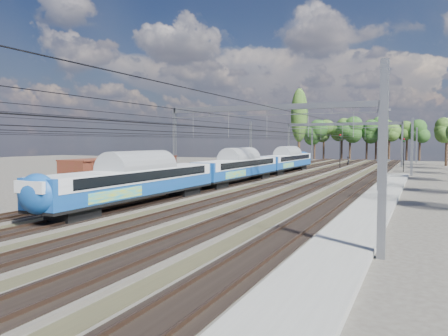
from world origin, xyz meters
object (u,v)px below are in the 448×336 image
at_px(emu_train, 238,164).
at_px(worker, 348,161).
at_px(freight_boxcar, 125,174).
at_px(signal_near, 340,147).
at_px(signal_far, 404,150).

relative_size(emu_train, worker, 30.76).
height_order(freight_boxcar, worker, freight_boxcar).
xyz_separation_m(emu_train, freight_boxcar, (-4.50, -15.51, -0.34)).
height_order(worker, signal_near, signal_near).
distance_m(emu_train, signal_near, 36.38).
xyz_separation_m(freight_boxcar, signal_far, (21.38, 46.67, 1.46)).
relative_size(freight_boxcar, signal_near, 2.09).
bearing_deg(emu_train, signal_near, 81.05).
xyz_separation_m(freight_boxcar, worker, (10.13, 61.43, -1.14)).
bearing_deg(signal_far, emu_train, -120.10).
xyz_separation_m(signal_near, signal_far, (11.22, -4.74, -0.52)).
distance_m(emu_train, signal_far, 35.46).
bearing_deg(signal_near, signal_far, -18.15).
xyz_separation_m(emu_train, signal_far, (16.87, 31.16, 1.12)).
height_order(emu_train, worker, emu_train).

